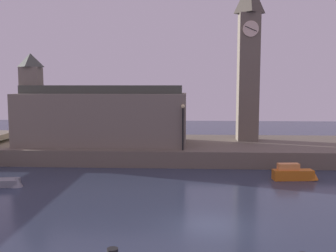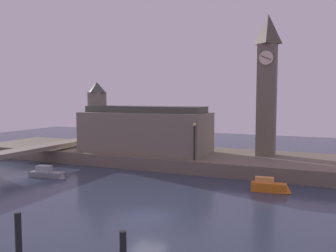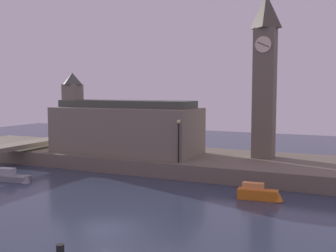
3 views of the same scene
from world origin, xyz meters
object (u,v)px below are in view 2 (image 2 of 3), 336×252
(parliament_hall, at_px, (143,129))
(boat_cruiser_grey, at_px, (50,173))
(streetlamp, at_px, (194,137))
(mooring_post_right, at_px, (123,251))
(clock_tower, at_px, (267,83))
(boat_patrol_orange, at_px, (271,186))
(mooring_post_left, at_px, (18,234))

(parliament_hall, relative_size, boat_cruiser_grey, 3.63)
(streetlamp, bearing_deg, mooring_post_right, -79.45)
(mooring_post_right, bearing_deg, streetlamp, 100.55)
(clock_tower, distance_m, boat_patrol_orange, 15.00)
(streetlamp, relative_size, boat_patrol_orange, 1.16)
(streetlamp, relative_size, mooring_post_left, 1.78)
(parliament_hall, bearing_deg, streetlamp, -23.82)
(mooring_post_left, xyz_separation_m, boat_cruiser_grey, (-11.67, 15.60, -0.79))
(clock_tower, bearing_deg, boat_cruiser_grey, -144.56)
(mooring_post_right, relative_size, boat_patrol_orange, 0.56)
(parliament_hall, bearing_deg, mooring_post_left, -76.51)
(mooring_post_left, distance_m, mooring_post_right, 6.14)
(clock_tower, relative_size, mooring_post_left, 7.13)
(boat_patrol_orange, bearing_deg, clock_tower, 100.76)
(clock_tower, xyz_separation_m, mooring_post_left, (-8.65, -30.07, -9.01))
(mooring_post_left, relative_size, boat_patrol_orange, 0.65)
(clock_tower, distance_m, boat_cruiser_grey, 26.80)
(clock_tower, height_order, parliament_hall, clock_tower)
(boat_patrol_orange, relative_size, boat_cruiser_grey, 0.79)
(streetlamp, xyz_separation_m, boat_cruiser_grey, (-13.56, -7.74, -3.71))
(clock_tower, relative_size, mooring_post_right, 8.37)
(streetlamp, distance_m, boat_patrol_orange, 10.62)
(boat_patrol_orange, bearing_deg, mooring_post_right, -104.52)
(streetlamp, bearing_deg, boat_cruiser_grey, -150.27)
(parliament_hall, xyz_separation_m, boat_cruiser_grey, (-5.19, -11.44, -3.98))
(parliament_hall, bearing_deg, boat_cruiser_grey, -114.39)
(streetlamp, bearing_deg, clock_tower, 44.81)
(clock_tower, relative_size, boat_patrol_orange, 4.66)
(mooring_post_right, height_order, boat_cruiser_grey, mooring_post_right)
(parliament_hall, height_order, boat_cruiser_grey, parliament_hall)
(mooring_post_right, xyz_separation_m, boat_patrol_orange, (4.69, 18.10, -0.50))
(mooring_post_right, xyz_separation_m, boat_cruiser_grey, (-17.77, 14.90, -0.62))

